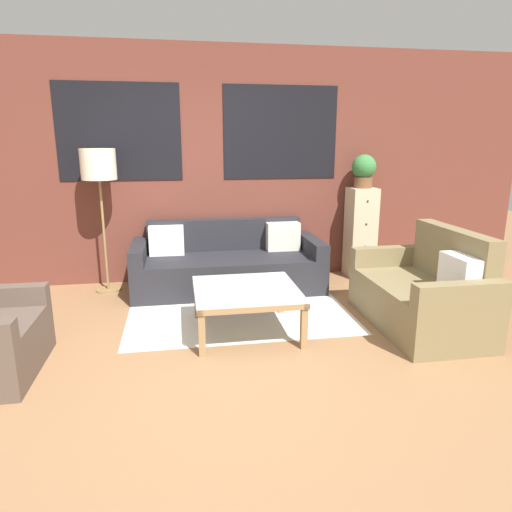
{
  "coord_description": "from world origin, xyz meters",
  "views": [
    {
      "loc": [
        -0.31,
        -3.21,
        1.69
      ],
      "look_at": [
        0.45,
        1.27,
        0.55
      ],
      "focal_mm": 32.0,
      "sensor_mm": 36.0,
      "label": 1
    }
  ],
  "objects_px": {
    "drawer_cabinet": "(360,233)",
    "potted_plant": "(364,170)",
    "floor_lamp": "(99,170)",
    "couch_dark": "(228,265)",
    "settee_vintage": "(424,294)",
    "coffee_table": "(246,294)"
  },
  "relations": [
    {
      "from": "coffee_table",
      "to": "potted_plant",
      "type": "bearing_deg",
      "value": 42.3
    },
    {
      "from": "couch_dark",
      "to": "settee_vintage",
      "type": "xyz_separation_m",
      "value": [
        1.68,
        -1.46,
        0.03
      ]
    },
    {
      "from": "couch_dark",
      "to": "drawer_cabinet",
      "type": "relative_size",
      "value": 1.92
    },
    {
      "from": "coffee_table",
      "to": "potted_plant",
      "type": "distance_m",
      "value": 2.51
    },
    {
      "from": "potted_plant",
      "to": "couch_dark",
      "type": "bearing_deg",
      "value": -172.19
    },
    {
      "from": "drawer_cabinet",
      "to": "potted_plant",
      "type": "relative_size",
      "value": 2.78
    },
    {
      "from": "settee_vintage",
      "to": "drawer_cabinet",
      "type": "relative_size",
      "value": 1.25
    },
    {
      "from": "floor_lamp",
      "to": "drawer_cabinet",
      "type": "relative_size",
      "value": 1.43
    },
    {
      "from": "settee_vintage",
      "to": "coffee_table",
      "type": "bearing_deg",
      "value": 175.08
    },
    {
      "from": "floor_lamp",
      "to": "settee_vintage",
      "type": "bearing_deg",
      "value": -27.4
    },
    {
      "from": "potted_plant",
      "to": "drawer_cabinet",
      "type": "bearing_deg",
      "value": -90.0
    },
    {
      "from": "floor_lamp",
      "to": "potted_plant",
      "type": "height_order",
      "value": "floor_lamp"
    },
    {
      "from": "floor_lamp",
      "to": "coffee_table",
      "type": "bearing_deg",
      "value": -45.65
    },
    {
      "from": "drawer_cabinet",
      "to": "potted_plant",
      "type": "height_order",
      "value": "potted_plant"
    },
    {
      "from": "floor_lamp",
      "to": "drawer_cabinet",
      "type": "distance_m",
      "value": 3.23
    },
    {
      "from": "potted_plant",
      "to": "coffee_table",
      "type": "bearing_deg",
      "value": -137.7
    },
    {
      "from": "couch_dark",
      "to": "floor_lamp",
      "type": "relative_size",
      "value": 1.34
    },
    {
      "from": "coffee_table",
      "to": "potted_plant",
      "type": "height_order",
      "value": "potted_plant"
    },
    {
      "from": "coffee_table",
      "to": "potted_plant",
      "type": "relative_size",
      "value": 2.27
    },
    {
      "from": "drawer_cabinet",
      "to": "potted_plant",
      "type": "distance_m",
      "value": 0.79
    },
    {
      "from": "settee_vintage",
      "to": "floor_lamp",
      "type": "xyz_separation_m",
      "value": [
        -3.07,
        1.59,
        1.08
      ]
    },
    {
      "from": "couch_dark",
      "to": "settee_vintage",
      "type": "bearing_deg",
      "value": -41.03
    }
  ]
}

